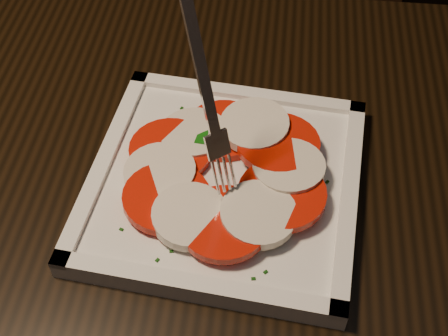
% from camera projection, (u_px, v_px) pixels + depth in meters
% --- Properties ---
extents(table, '(1.23, 0.84, 0.75)m').
position_uv_depth(table, '(208.00, 316.00, 0.61)').
color(table, black).
rests_on(table, ground).
extents(chair, '(0.52, 0.52, 0.93)m').
position_uv_depth(chair, '(275.00, 7.00, 1.13)').
color(chair, black).
rests_on(chair, ground).
extents(plate, '(0.26, 0.26, 0.01)m').
position_uv_depth(plate, '(224.00, 184.00, 0.58)').
color(plate, white).
rests_on(plate, table).
extents(caprese_salad, '(0.19, 0.20, 0.03)m').
position_uv_depth(caprese_salad, '(224.00, 171.00, 0.56)').
color(caprese_salad, red).
rests_on(caprese_salad, plate).
extents(fork, '(0.06, 0.07, 0.18)m').
position_uv_depth(fork, '(201.00, 86.00, 0.49)').
color(fork, white).
rests_on(fork, caprese_salad).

